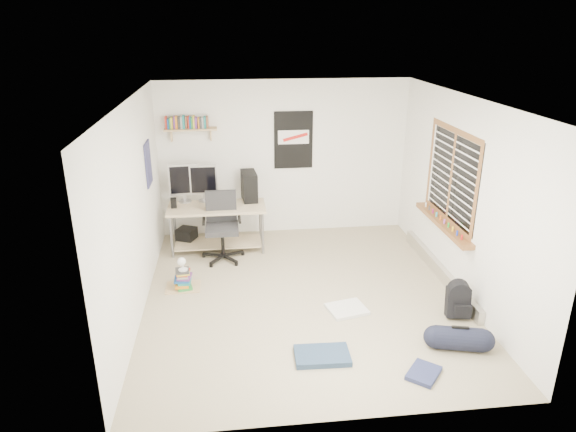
{
  "coord_description": "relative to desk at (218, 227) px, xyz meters",
  "views": [
    {
      "loc": [
        -0.87,
        -5.79,
        3.31
      ],
      "look_at": [
        -0.18,
        0.15,
        1.05
      ],
      "focal_mm": 32.0,
      "sensor_mm": 36.0,
      "label": 1
    }
  ],
  "objects": [
    {
      "name": "floor",
      "position": [
        1.1,
        -1.61,
        -0.37
      ],
      "size": [
        4.0,
        4.5,
        0.01
      ],
      "primitive_type": "cube",
      "color": "gray",
      "rests_on": "ground"
    },
    {
      "name": "tshirt",
      "position": [
        1.58,
        -2.05,
        -0.34
      ],
      "size": [
        0.53,
        0.47,
        0.04
      ],
      "primitive_type": "cube",
      "rotation": [
        0.0,
        0.0,
        0.22
      ],
      "color": "silver",
      "rests_on": "floor"
    },
    {
      "name": "ceiling",
      "position": [
        1.1,
        -1.61,
        2.14
      ],
      "size": [
        4.0,
        4.5,
        0.01
      ],
      "primitive_type": "cube",
      "color": "white",
      "rests_on": "ground"
    },
    {
      "name": "window",
      "position": [
        3.05,
        -1.31,
        1.08
      ],
      "size": [
        0.1,
        1.5,
        1.26
      ],
      "primitive_type": "cube",
      "color": "brown",
      "rests_on": "right_wall"
    },
    {
      "name": "jeans_a",
      "position": [
        1.11,
        -2.95,
        -0.33
      ],
      "size": [
        0.59,
        0.39,
        0.06
      ],
      "primitive_type": "cube",
      "rotation": [
        0.0,
        0.0,
        -0.03
      ],
      "color": "#22354E",
      "rests_on": "floor"
    },
    {
      "name": "back_wall",
      "position": [
        1.1,
        0.64,
        0.89
      ],
      "size": [
        4.0,
        0.01,
        2.5
      ],
      "primitive_type": "cube",
      "color": "silver",
      "rests_on": "ground"
    },
    {
      "name": "duffel_bag",
      "position": [
        2.6,
        -2.96,
        -0.22
      ],
      "size": [
        0.31,
        0.31,
        0.5
      ],
      "primitive_type": "cylinder",
      "rotation": [
        0.0,
        0.0,
        -0.25
      ],
      "color": "black",
      "rests_on": "floor"
    },
    {
      "name": "speaker_right",
      "position": [
        0.49,
        0.14,
        0.41
      ],
      "size": [
        0.11,
        0.11,
        0.2
      ],
      "primitive_type": "cube",
      "rotation": [
        0.0,
        0.0,
        -0.07
      ],
      "color": "black",
      "rests_on": "desk"
    },
    {
      "name": "poster_back_wall",
      "position": [
        1.25,
        0.62,
        1.19
      ],
      "size": [
        0.62,
        0.03,
        0.92
      ],
      "primitive_type": "cube",
      "color": "black",
      "rests_on": "back_wall"
    },
    {
      "name": "monitor_right",
      "position": [
        -0.19,
        0.26,
        0.54
      ],
      "size": [
        0.42,
        0.11,
        0.46
      ],
      "primitive_type": "cube",
      "rotation": [
        0.0,
        0.0,
        -0.01
      ],
      "color": "#ADADB2",
      "rests_on": "desk"
    },
    {
      "name": "left_wall",
      "position": [
        -0.9,
        -1.61,
        0.89
      ],
      "size": [
        0.01,
        4.5,
        2.5
      ],
      "primitive_type": "cube",
      "color": "silver",
      "rests_on": "ground"
    },
    {
      "name": "desk",
      "position": [
        0.0,
        0.0,
        0.0
      ],
      "size": [
        1.57,
        0.93,
        0.67
      ],
      "primitive_type": "cube",
      "rotation": [
        0.0,
        0.0,
        0.21
      ],
      "color": "tan",
      "rests_on": "floor"
    },
    {
      "name": "right_wall",
      "position": [
        3.11,
        -1.61,
        0.89
      ],
      "size": [
        0.01,
        4.5,
        2.5
      ],
      "primitive_type": "cube",
      "color": "silver",
      "rests_on": "ground"
    },
    {
      "name": "desk_lamp",
      "position": [
        -0.44,
        -1.24,
        0.02
      ],
      "size": [
        0.13,
        0.21,
        0.2
      ],
      "primitive_type": "cube",
      "rotation": [
        0.0,
        0.0,
        0.07
      ],
      "color": "silver",
      "rests_on": "book_stack"
    },
    {
      "name": "jeans_b",
      "position": [
        2.07,
        -3.34,
        -0.34
      ],
      "size": [
        0.44,
        0.45,
        0.04
      ],
      "primitive_type": "cube",
      "rotation": [
        0.0,
        0.0,
        0.87
      ],
      "color": "#21284C",
      "rests_on": "floor"
    },
    {
      "name": "subwoofer",
      "position": [
        -0.5,
        0.18,
        -0.22
      ],
      "size": [
        0.35,
        0.35,
        0.3
      ],
      "primitive_type": "cube",
      "rotation": [
        0.0,
        0.0,
        -0.42
      ],
      "color": "black",
      "rests_on": "floor"
    },
    {
      "name": "book_stack",
      "position": [
        -0.46,
        -1.22,
        -0.21
      ],
      "size": [
        0.48,
        0.42,
        0.29
      ],
      "primitive_type": "cube",
      "rotation": [
        0.0,
        0.0,
        -0.17
      ],
      "color": "olive",
      "rests_on": "floor"
    },
    {
      "name": "keyboard",
      "position": [
        -0.01,
        -0.15,
        0.32
      ],
      "size": [
        0.44,
        0.28,
        0.02
      ],
      "primitive_type": "cube",
      "rotation": [
        0.0,
        0.0,
        0.37
      ],
      "color": "black",
      "rests_on": "desk"
    },
    {
      "name": "baseboard_heater",
      "position": [
        3.06,
        -1.31,
        -0.28
      ],
      "size": [
        0.08,
        2.5,
        0.18
      ],
      "primitive_type": "cube",
      "color": "#B7B2A8",
      "rests_on": "floor"
    },
    {
      "name": "backpack",
      "position": [
        2.85,
        -2.34,
        -0.16
      ],
      "size": [
        0.31,
        0.26,
        0.36
      ],
      "primitive_type": "cube",
      "rotation": [
        0.0,
        0.0,
        -0.2
      ],
      "color": "black",
      "rests_on": "floor"
    },
    {
      "name": "wall_shelf",
      "position": [
        -0.35,
        0.53,
        1.42
      ],
      "size": [
        0.8,
        0.22,
        0.24
      ],
      "primitive_type": "cube",
      "color": "tan",
      "rests_on": "back_wall"
    },
    {
      "name": "poster_left_wall",
      "position": [
        -0.88,
        -0.41,
        1.14
      ],
      "size": [
        0.02,
        0.42,
        0.6
      ],
      "primitive_type": "cube",
      "color": "navy",
      "rests_on": "left_wall"
    },
    {
      "name": "office_chair",
      "position": [
        0.08,
        -0.39,
        0.12
      ],
      "size": [
        0.67,
        0.67,
        1.01
      ],
      "primitive_type": "cube",
      "rotation": [
        0.0,
        0.0,
        0.02
      ],
      "color": "#262729",
      "rests_on": "floor"
    },
    {
      "name": "pc_tower",
      "position": [
        0.51,
        0.26,
        0.54
      ],
      "size": [
        0.25,
        0.47,
        0.47
      ],
      "primitive_type": "cube",
      "rotation": [
        0.0,
        0.0,
        0.08
      ],
      "color": "black",
      "rests_on": "desk"
    },
    {
      "name": "monitor_left",
      "position": [
        -0.49,
        0.26,
        0.55
      ],
      "size": [
        0.45,
        0.15,
        0.48
      ],
      "primitive_type": "cube",
      "rotation": [
        0.0,
        0.0,
        0.09
      ],
      "color": "#99999E",
      "rests_on": "desk"
    },
    {
      "name": "speaker_left",
      "position": [
        -0.64,
        0.01,
        0.39
      ],
      "size": [
        0.1,
        0.1,
        0.18
      ],
      "primitive_type": "cube",
      "rotation": [
        0.0,
        0.0,
        0.09
      ],
      "color": "black",
      "rests_on": "desk"
    }
  ]
}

